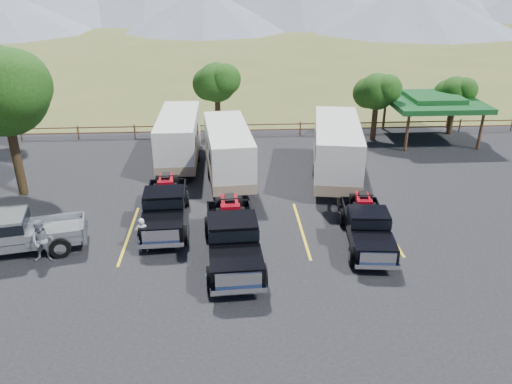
{
  "coord_description": "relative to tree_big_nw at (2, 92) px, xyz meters",
  "views": [
    {
      "loc": [
        -1.38,
        -16.44,
        11.24
      ],
      "look_at": [
        -0.08,
        4.93,
        1.6
      ],
      "focal_mm": 35.0,
      "sensor_mm": 36.0,
      "label": 1
    }
  ],
  "objects": [
    {
      "name": "trailer_center",
      "position": [
        11.21,
        1.37,
        -3.94
      ],
      "size": [
        2.92,
        8.9,
        3.08
      ],
      "rotation": [
        0.0,
        0.0,
        0.09
      ],
      "color": "white",
      "rests_on": "asphalt_lot"
    },
    {
      "name": "rail_fence",
      "position": [
        14.55,
        9.47,
        -4.99
      ],
      "size": [
        36.12,
        0.12,
        1.0
      ],
      "color": "#4F3422",
      "rests_on": "ground"
    },
    {
      "name": "rig_right",
      "position": [
        17.22,
        -6.39,
        -4.67
      ],
      "size": [
        2.37,
        5.64,
        1.83
      ],
      "rotation": [
        0.0,
        0.0,
        -0.1
      ],
      "color": "black",
      "rests_on": "asphalt_lot"
    },
    {
      "name": "tree_big_nw",
      "position": [
        0.0,
        0.0,
        0.0
      ],
      "size": [
        5.54,
        5.18,
        7.84
      ],
      "color": "black",
      "rests_on": "ground"
    },
    {
      "name": "trailer_right",
      "position": [
        17.36,
        0.98,
        -3.83
      ],
      "size": [
        3.69,
        9.54,
        3.3
      ],
      "rotation": [
        0.0,
        0.0,
        -0.17
      ],
      "color": "white",
      "rests_on": "asphalt_lot"
    },
    {
      "name": "asphalt_lot",
      "position": [
        12.55,
        -6.03,
        -5.58
      ],
      "size": [
        44.0,
        34.0,
        0.04
      ],
      "primitive_type": "cube",
      "color": "black",
      "rests_on": "ground"
    },
    {
      "name": "pavilion",
      "position": [
        25.55,
        7.97,
        -2.81
      ],
      "size": [
        6.2,
        6.2,
        3.22
      ],
      "color": "#4F3422",
      "rests_on": "ground"
    },
    {
      "name": "tree_ne_b",
      "position": [
        27.52,
        8.99,
        -2.47
      ],
      "size": [
        2.77,
        2.59,
        4.27
      ],
      "color": "black",
      "rests_on": "ground"
    },
    {
      "name": "tree_ne_a",
      "position": [
        21.52,
        7.99,
        -2.11
      ],
      "size": [
        3.11,
        2.92,
        4.76
      ],
      "color": "black",
      "rests_on": "ground"
    },
    {
      "name": "trailer_left",
      "position": [
        8.21,
        4.1,
        -3.95
      ],
      "size": [
        2.37,
        8.82,
        3.07
      ],
      "rotation": [
        0.0,
        0.0,
        -0.0
      ],
      "color": "white",
      "rests_on": "asphalt_lot"
    },
    {
      "name": "person_b",
      "position": [
        3.46,
        -7.08,
        -4.62
      ],
      "size": [
        0.97,
        0.79,
        1.88
      ],
      "primitive_type": "imported",
      "rotation": [
        0.0,
        0.0,
        0.09
      ],
      "color": "gray",
      "rests_on": "asphalt_lot"
    },
    {
      "name": "stall_lines",
      "position": [
        12.55,
        -5.03,
        -5.55
      ],
      "size": [
        12.12,
        5.5,
        0.01
      ],
      "color": "yellow",
      "rests_on": "asphalt_lot"
    },
    {
      "name": "rig_center",
      "position": [
        11.29,
        -7.28,
        -4.52
      ],
      "size": [
        2.53,
        6.57,
        2.16
      ],
      "rotation": [
        0.0,
        0.0,
        0.05
      ],
      "color": "black",
      "rests_on": "asphalt_lot"
    },
    {
      "name": "tree_north",
      "position": [
        10.52,
        9.99,
        -1.76
      ],
      "size": [
        3.46,
        3.24,
        5.25
      ],
      "color": "black",
      "rests_on": "ground"
    },
    {
      "name": "person_a",
      "position": [
        7.45,
        -6.56,
        -4.76
      ],
      "size": [
        0.62,
        0.44,
        1.6
      ],
      "primitive_type": "imported",
      "rotation": [
        0.0,
        0.0,
        3.25
      ],
      "color": "silver",
      "rests_on": "asphalt_lot"
    },
    {
      "name": "tree_nw_small",
      "position": [
        -3.48,
        7.99,
        -2.81
      ],
      "size": [
        2.59,
        2.43,
        3.85
      ],
      "color": "black",
      "rests_on": "ground"
    },
    {
      "name": "rig_left",
      "position": [
        8.15,
        -4.01,
        -4.6
      ],
      "size": [
        2.31,
        6.05,
        1.99
      ],
      "rotation": [
        0.0,
        0.0,
        0.04
      ],
      "color": "black",
      "rests_on": "asphalt_lot"
    },
    {
      "name": "pickup_silver",
      "position": [
        1.99,
        -6.31,
        -4.62
      ],
      "size": [
        6.29,
        3.11,
        1.81
      ],
      "rotation": [
        0.0,
        0.0,
        -1.36
      ],
      "color": "gray",
      "rests_on": "asphalt_lot"
    },
    {
      "name": "ground",
      "position": [
        12.55,
        -9.03,
        -5.6
      ],
      "size": [
        320.0,
        320.0,
        0.0
      ],
      "primitive_type": "plane",
      "color": "#525E27",
      "rests_on": "ground"
    }
  ]
}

